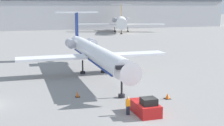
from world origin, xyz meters
name	(u,v)px	position (x,y,z in m)	size (l,w,h in m)	color
ground_plane	(145,118)	(0.00, 0.00, 0.00)	(600.00, 600.00, 0.00)	gray
terminal_building	(41,14)	(0.00, 120.00, 6.94)	(180.00, 16.80, 13.83)	#B2B2B7
airplane_main	(94,52)	(-0.02, 20.32, 3.48)	(23.67, 31.49, 9.46)	white
pushback_tug	(145,107)	(0.44, 1.03, 0.70)	(2.07, 3.74, 1.88)	#B21919
worker_near_tug	(128,105)	(-1.32, 1.33, 0.99)	(0.40, 0.26, 1.87)	#232838
traffic_cone_left	(78,94)	(-4.93, 8.79, 0.34)	(0.53, 0.53, 0.71)	black
traffic_cone_right	(168,96)	(4.93, 5.01, 0.32)	(0.70, 0.70, 0.67)	black
airplane_parked_far_left	(121,22)	(29.88, 94.70, 3.94)	(34.57, 29.00, 11.12)	white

